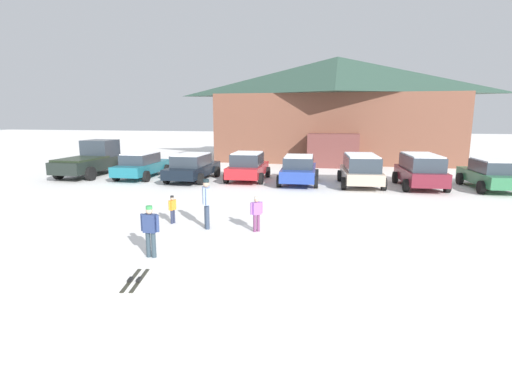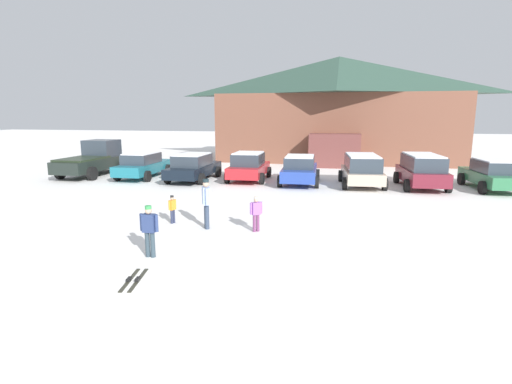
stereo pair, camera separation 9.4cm
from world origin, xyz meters
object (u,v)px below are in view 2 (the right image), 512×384
at_px(pickup_truck, 95,159).
at_px(skier_child_in_purple_jacket, 256,212).
at_px(parked_green_coupe, 493,174).
at_px(parked_maroon_van, 422,170).
at_px(skier_adult_in_blue_parka, 206,201).
at_px(skier_child_in_orange_jacket, 172,208).
at_px(skier_teen_in_navy_coat, 149,228).
at_px(parked_red_sedan, 249,166).
at_px(parked_beige_suv, 362,169).
at_px(parked_black_sedan, 193,167).
at_px(parked_teal_hatchback, 143,165).
at_px(ski_lodge, 338,108).
at_px(parked_blue_hatchback, 300,169).
at_px(pair_of_skis, 134,280).

xyz_separation_m(pickup_truck, skier_child_in_purple_jacket, (12.56, -9.87, -0.33)).
height_order(parked_green_coupe, skier_child_in_purple_jacket, parked_green_coupe).
xyz_separation_m(parked_maroon_van, pickup_truck, (-19.21, 0.30, 0.06)).
height_order(parked_maroon_van, skier_adult_in_blue_parka, parked_maroon_van).
relative_size(parked_maroon_van, skier_child_in_orange_jacket, 4.35).
xyz_separation_m(skier_adult_in_blue_parka, skier_teen_in_navy_coat, (-0.56, -2.93, -0.15)).
height_order(parked_red_sedan, parked_beige_suv, parked_beige_suv).
bearing_deg(parked_black_sedan, parked_green_coupe, 1.69).
relative_size(parked_teal_hatchback, skier_teen_in_navy_coat, 3.34).
bearing_deg(skier_child_in_orange_jacket, skier_adult_in_blue_parka, -13.93).
xyz_separation_m(ski_lodge, parked_red_sedan, (-4.65, -12.19, -3.43)).
distance_m(ski_lodge, pickup_truck, 19.33).
bearing_deg(skier_teen_in_navy_coat, parked_green_coupe, 45.88).
bearing_deg(parked_maroon_van, parked_blue_hatchback, -179.08).
height_order(skier_adult_in_blue_parka, skier_teen_in_navy_coat, skier_adult_in_blue_parka).
bearing_deg(ski_lodge, parked_beige_suv, -82.59).
distance_m(ski_lodge, parked_black_sedan, 15.41).
distance_m(ski_lodge, pair_of_skis, 27.20).
xyz_separation_m(parked_blue_hatchback, skier_teen_in_navy_coat, (-2.61, -12.38, -0.00)).
xyz_separation_m(ski_lodge, skier_adult_in_blue_parka, (-3.70, -22.14, -3.31)).
height_order(skier_teen_in_navy_coat, pair_of_skis, skier_teen_in_navy_coat).
xyz_separation_m(parked_teal_hatchback, parked_red_sedan, (6.43, 0.41, 0.04)).
bearing_deg(pair_of_skis, parked_black_sedan, 105.73).
height_order(pickup_truck, skier_teen_in_navy_coat, pickup_truck).
bearing_deg(parked_red_sedan, parked_blue_hatchback, -9.31).
xyz_separation_m(skier_child_in_orange_jacket, pair_of_skis, (1.17, -4.79, -0.54)).
xyz_separation_m(parked_beige_suv, skier_teen_in_navy_coat, (-5.91, -12.40, -0.11)).
relative_size(parked_teal_hatchback, parked_red_sedan, 1.12).
relative_size(parked_green_coupe, pair_of_skis, 3.28).
xyz_separation_m(parked_red_sedan, skier_teen_in_navy_coat, (0.39, -12.88, -0.03)).
bearing_deg(parked_green_coupe, ski_lodge, 123.02).
xyz_separation_m(parked_green_coupe, pair_of_skis, (-11.95, -14.21, -0.77)).
relative_size(skier_adult_in_blue_parka, skier_teen_in_navy_coat, 1.19).
relative_size(parked_blue_hatchback, skier_adult_in_blue_parka, 2.64).
bearing_deg(pair_of_skis, skier_child_in_purple_jacket, 66.83).
bearing_deg(parked_teal_hatchback, skier_child_in_purple_jacket, -46.45).
relative_size(ski_lodge, pair_of_skis, 14.24).
relative_size(parked_teal_hatchback, parked_black_sedan, 0.98).
distance_m(parked_red_sedan, skier_adult_in_blue_parka, 9.99).
bearing_deg(pickup_truck, skier_adult_in_blue_parka, -42.23).
bearing_deg(pickup_truck, parked_red_sedan, 0.51).
xyz_separation_m(pickup_truck, skier_child_in_orange_jacket, (9.49, -9.52, -0.43)).
bearing_deg(parked_green_coupe, pair_of_skis, -130.07).
bearing_deg(parked_black_sedan, skier_child_in_orange_jacket, -73.23).
bearing_deg(parked_beige_suv, skier_adult_in_blue_parka, -119.47).
bearing_deg(parked_beige_suv, parked_teal_hatchback, 179.69).
distance_m(parked_green_coupe, skier_child_in_purple_jacket, 14.02).
bearing_deg(skier_adult_in_blue_parka, parked_red_sedan, 95.46).
bearing_deg(skier_child_in_orange_jacket, skier_child_in_purple_jacket, -6.58).
bearing_deg(ski_lodge, parked_green_coupe, -56.98).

